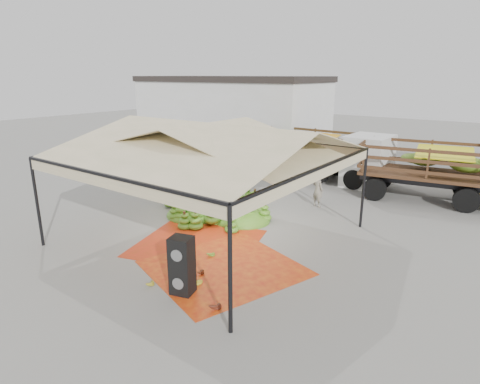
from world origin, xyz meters
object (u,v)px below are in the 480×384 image
Objects in this scene: speaker_stack at (182,266)px; truck_left at (324,150)px; vendor at (318,190)px; truck_right at (461,168)px; banana_heap at (217,198)px.

truck_left is at bearing 83.37° from speaker_stack.
speaker_stack is 8.69m from vendor.
truck_left is 6.78m from truck_right.
speaker_stack is 0.21× the size of truck_left.
speaker_stack is 1.07× the size of vendor.
banana_heap is 0.75× the size of truck_left.
banana_heap is 6.55m from speaker_stack.
vendor is 6.35m from truck_right.
truck_right is at bearing 42.31° from banana_heap.
banana_heap is 10.70m from truck_right.
truck_right is at bearing -4.72° from truck_left.
truck_right is (4.81, 4.05, 0.89)m from vendor.
speaker_stack is at bearing -79.27° from truck_left.
truck_left is 0.94× the size of truck_right.
banana_heap is 3.60× the size of speaker_stack.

